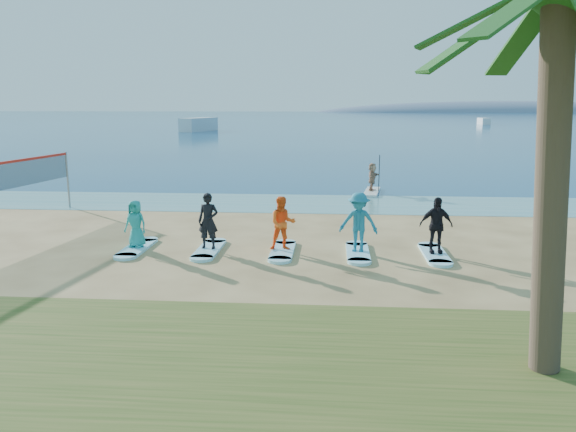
# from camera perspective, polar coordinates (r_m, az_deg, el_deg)

# --- Properties ---
(ground) EXTENTS (600.00, 600.00, 0.00)m
(ground) POSITION_cam_1_polar(r_m,az_deg,el_deg) (16.22, -3.16, -5.17)
(ground) COLOR tan
(ground) RESTS_ON ground
(shallow_water) EXTENTS (600.00, 600.00, 0.00)m
(shallow_water) POSITION_cam_1_polar(r_m,az_deg,el_deg) (26.40, -0.15, 1.33)
(shallow_water) COLOR teal
(shallow_water) RESTS_ON ground
(ocean) EXTENTS (600.00, 600.00, 0.00)m
(ocean) POSITION_cam_1_polar(r_m,az_deg,el_deg) (175.48, 3.85, 9.85)
(ocean) COLOR navy
(ocean) RESTS_ON ground
(island_ridge) EXTENTS (220.00, 56.00, 18.00)m
(island_ridge) POSITION_cam_1_polar(r_m,az_deg,el_deg) (328.83, 21.22, 9.82)
(island_ridge) COLOR slate
(island_ridge) RESTS_ON ground
(paddleboard) EXTENTS (1.13, 3.07, 0.12)m
(paddleboard) POSITION_cam_1_polar(r_m,az_deg,el_deg) (29.74, 8.51, 2.45)
(paddleboard) COLOR silver
(paddleboard) RESTS_ON ground
(paddleboarder) EXTENTS (0.83, 1.42, 1.46)m
(paddleboarder) POSITION_cam_1_polar(r_m,az_deg,el_deg) (29.63, 8.55, 3.95)
(paddleboarder) COLOR tan
(paddleboarder) RESTS_ON paddleboard
(boat_offshore_a) EXTENTS (4.93, 9.30, 2.22)m
(boat_offshore_a) POSITION_cam_1_polar(r_m,az_deg,el_deg) (96.80, -9.03, 8.51)
(boat_offshore_a) COLOR silver
(boat_offshore_a) RESTS_ON ground
(boat_offshore_b) EXTENTS (1.79, 5.30, 1.43)m
(boat_offshore_b) POSITION_cam_1_polar(r_m,az_deg,el_deg) (133.29, 19.25, 8.77)
(boat_offshore_b) COLOR silver
(boat_offshore_b) RESTS_ON ground
(surfboard_0) EXTENTS (0.70, 2.20, 0.09)m
(surfboard_0) POSITION_cam_1_polar(r_m,az_deg,el_deg) (18.71, -15.10, -3.15)
(surfboard_0) COLOR #A4EDFF
(surfboard_0) RESTS_ON ground
(student_0) EXTENTS (0.82, 0.62, 1.51)m
(student_0) POSITION_cam_1_polar(r_m,az_deg,el_deg) (18.54, -15.23, -0.76)
(student_0) COLOR teal
(student_0) RESTS_ON surfboard_0
(surfboard_1) EXTENTS (0.70, 2.20, 0.09)m
(surfboard_1) POSITION_cam_1_polar(r_m,az_deg,el_deg) (18.07, -8.03, -3.38)
(surfboard_1) COLOR #A4EDFF
(surfboard_1) RESTS_ON ground
(student_1) EXTENTS (0.67, 0.46, 1.77)m
(student_1) POSITION_cam_1_polar(r_m,az_deg,el_deg) (17.86, -8.11, -0.50)
(student_1) COLOR black
(student_1) RESTS_ON surfboard_1
(surfboard_2) EXTENTS (0.70, 2.20, 0.09)m
(surfboard_2) POSITION_cam_1_polar(r_m,az_deg,el_deg) (17.72, -0.55, -3.57)
(surfboard_2) COLOR #A4EDFF
(surfboard_2) RESTS_ON ground
(student_2) EXTENTS (0.92, 0.78, 1.69)m
(student_2) POSITION_cam_1_polar(r_m,az_deg,el_deg) (17.51, -0.55, -0.75)
(student_2) COLOR #FF5E1A
(student_2) RESTS_ON surfboard_2
(surfboard_3) EXTENTS (0.70, 2.20, 0.09)m
(surfboard_3) POSITION_cam_1_polar(r_m,az_deg,el_deg) (17.67, 7.10, -3.69)
(surfboard_3) COLOR #A4EDFF
(surfboard_3) RESTS_ON ground
(student_3) EXTENTS (1.31, 0.91, 1.85)m
(student_3) POSITION_cam_1_polar(r_m,az_deg,el_deg) (17.45, 7.18, -0.62)
(student_3) COLOR teal
(student_3) RESTS_ON surfboard_3
(surfboard_4) EXTENTS (0.70, 2.20, 0.09)m
(surfboard_4) POSITION_cam_1_polar(r_m,az_deg,el_deg) (17.94, 14.66, -3.75)
(surfboard_4) COLOR #A4EDFF
(surfboard_4) RESTS_ON ground
(student_4) EXTENTS (1.05, 0.52, 1.74)m
(student_4) POSITION_cam_1_polar(r_m,az_deg,el_deg) (17.73, 14.80, -0.90)
(student_4) COLOR black
(student_4) RESTS_ON surfboard_4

